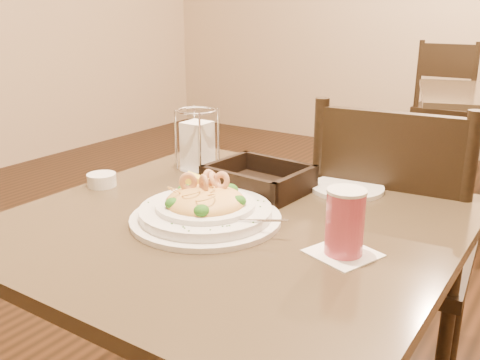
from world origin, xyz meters
The scene contains 9 objects.
main_table centered at (0.00, 0.00, 0.49)m, with size 0.90×0.90×0.72m.
dining_chair_near centered at (0.19, 0.50, 0.50)m, with size 0.46×0.46×0.93m.
dining_chair_far centered at (-0.27, 3.08, 0.50)m, with size 0.43×0.43×0.93m.
pasta_bowl centered at (-0.04, -0.05, 0.75)m, with size 0.35×0.32×0.10m.
drink_glass centered at (0.26, -0.04, 0.78)m, with size 0.14×0.14×0.13m.
bread_basket centered at (-0.05, 0.18, 0.74)m, with size 0.24×0.20×0.06m.
napkin_caddy centered at (-0.28, 0.24, 0.79)m, with size 0.11×0.11×0.17m.
side_plate centered at (0.13, 0.30, 0.72)m, with size 0.18×0.18×0.01m, color white.
butter_ramekin centered at (-0.40, -0.01, 0.73)m, with size 0.07×0.07×0.03m, color white.
Camera 1 is at (0.60, -0.88, 1.15)m, focal length 40.00 mm.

